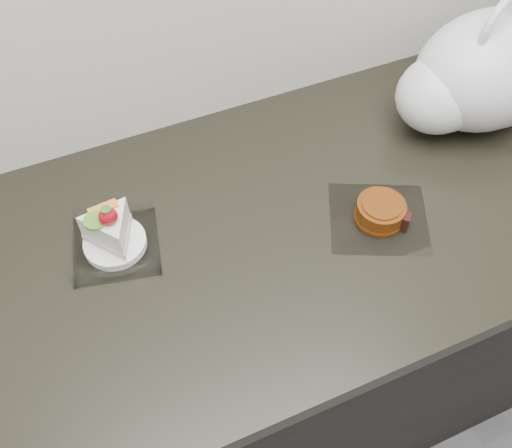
# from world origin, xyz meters

# --- Properties ---
(counter) EXTENTS (2.04, 0.64, 0.90)m
(counter) POSITION_xyz_m (0.00, 1.69, 0.45)
(counter) COLOR black
(counter) RESTS_ON ground
(cake_tray) EXTENTS (0.17, 0.17, 0.11)m
(cake_tray) POSITION_xyz_m (-0.24, 1.75, 0.93)
(cake_tray) COLOR white
(cake_tray) RESTS_ON counter
(mooncake_wrap) EXTENTS (0.22, 0.22, 0.04)m
(mooncake_wrap) POSITION_xyz_m (0.20, 1.62, 0.92)
(mooncake_wrap) COLOR white
(mooncake_wrap) RESTS_ON counter
(plastic_bag) EXTENTS (0.37, 0.29, 0.28)m
(plastic_bag) POSITION_xyz_m (0.50, 1.78, 1.01)
(plastic_bag) COLOR silver
(plastic_bag) RESTS_ON counter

